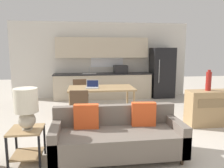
# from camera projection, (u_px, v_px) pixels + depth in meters

# --- Properties ---
(ground_plane) EXTENTS (20.00, 20.00, 0.00)m
(ground_plane) POSITION_uv_depth(u_px,v_px,m) (127.00, 153.00, 3.67)
(ground_plane) COLOR beige
(wall_back) EXTENTS (6.40, 0.07, 2.70)m
(wall_back) POSITION_uv_depth(u_px,v_px,m) (102.00, 60.00, 7.99)
(wall_back) COLOR silver
(wall_back) RESTS_ON ground_plane
(kitchen_counter) EXTENTS (3.43, 0.65, 2.15)m
(kitchen_counter) POSITION_uv_depth(u_px,v_px,m) (103.00, 75.00, 7.77)
(kitchen_counter) COLOR beige
(kitchen_counter) RESTS_ON ground_plane
(refrigerator) EXTENTS (0.79, 0.72, 1.80)m
(refrigerator) POSITION_uv_depth(u_px,v_px,m) (162.00, 73.00, 7.96)
(refrigerator) COLOR black
(refrigerator) RESTS_ON ground_plane
(dining_table) EXTENTS (1.69, 0.92, 0.76)m
(dining_table) POSITION_uv_depth(u_px,v_px,m) (101.00, 90.00, 5.68)
(dining_table) COLOR tan
(dining_table) RESTS_ON ground_plane
(couch) EXTENTS (2.06, 0.80, 0.85)m
(couch) POSITION_uv_depth(u_px,v_px,m) (117.00, 136.00, 3.53)
(couch) COLOR #3D2D1E
(couch) RESTS_ON ground_plane
(side_table) EXTENTS (0.49, 0.49, 0.53)m
(side_table) POSITION_uv_depth(u_px,v_px,m) (27.00, 139.00, 3.36)
(side_table) COLOR tan
(side_table) RESTS_ON ground_plane
(table_lamp) EXTENTS (0.35, 0.35, 0.63)m
(table_lamp) POSITION_uv_depth(u_px,v_px,m) (26.00, 106.00, 3.25)
(table_lamp) COLOR #B2A893
(table_lamp) RESTS_ON side_table
(credenza) EXTENTS (1.11, 0.43, 0.81)m
(credenza) POSITION_uv_depth(u_px,v_px,m) (211.00, 108.00, 5.00)
(credenza) COLOR tan
(credenza) RESTS_ON ground_plane
(vase) EXTENTS (0.12, 0.12, 0.47)m
(vase) POSITION_uv_depth(u_px,v_px,m) (209.00, 81.00, 4.92)
(vase) COLOR maroon
(vase) RESTS_ON credenza
(dining_chair_near_left) EXTENTS (0.46, 0.46, 0.86)m
(dining_chair_near_left) POSITION_uv_depth(u_px,v_px,m) (80.00, 106.00, 4.87)
(dining_chair_near_left) COLOR brown
(dining_chair_near_left) RESTS_ON ground_plane
(dining_chair_far_left) EXTENTS (0.47, 0.47, 0.86)m
(dining_chair_far_left) POSITION_uv_depth(u_px,v_px,m) (80.00, 92.00, 6.43)
(dining_chair_far_left) COLOR brown
(dining_chair_far_left) RESTS_ON ground_plane
(laptop) EXTENTS (0.35, 0.30, 0.20)m
(laptop) POSITION_uv_depth(u_px,v_px,m) (92.00, 86.00, 5.62)
(laptop) COLOR #B7BABC
(laptop) RESTS_ON dining_table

